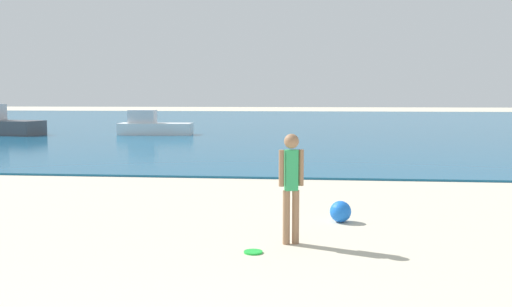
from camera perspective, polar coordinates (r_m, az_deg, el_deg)
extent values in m
cube|color=#14567F|center=(44.39, 4.13, 3.18)|extent=(160.00, 60.00, 0.06)
cylinder|color=#936B4C|center=(8.24, 4.06, -6.48)|extent=(0.11, 0.11, 0.79)
cylinder|color=#936B4C|center=(8.20, 3.11, -6.54)|extent=(0.11, 0.11, 0.79)
cube|color=#2DA35B|center=(8.10, 3.62, -1.71)|extent=(0.21, 0.16, 0.60)
sphere|color=#936B4C|center=(8.05, 3.64, 1.26)|extent=(0.21, 0.21, 0.21)
cylinder|color=#936B4C|center=(8.14, 4.61, -1.45)|extent=(0.08, 0.08, 0.53)
cylinder|color=#936B4C|center=(8.06, 2.62, -1.51)|extent=(0.08, 0.08, 0.53)
cylinder|color=green|center=(7.84, -0.29, -10.02)|extent=(0.26, 0.26, 0.03)
cube|color=white|center=(30.48, -10.21, 2.48)|extent=(3.95, 1.43, 0.62)
cube|color=silver|center=(30.62, -11.51, 3.71)|extent=(1.44, 0.94, 0.70)
cube|color=#4C4C51|center=(33.04, -24.63, 2.43)|extent=(5.06, 2.63, 0.77)
sphere|color=blue|center=(9.74, 8.61, -5.87)|extent=(0.37, 0.37, 0.37)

